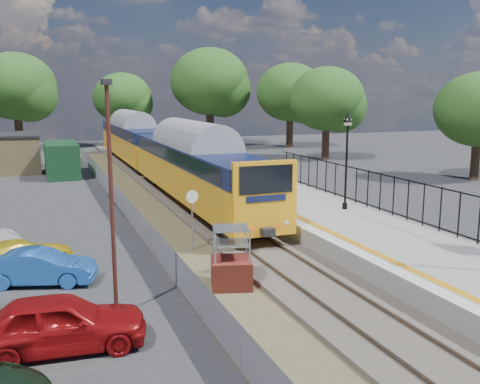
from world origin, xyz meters
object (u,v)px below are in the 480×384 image
speed_sign (192,211)px  train (155,148)px  brick_plinth (231,259)px  car_blue (40,267)px  victorian_lamp_north (347,138)px  carpark_lamp (111,185)px  car_red (59,323)px  car_yellow (20,255)px

speed_sign → train: bearing=76.2°
brick_plinth → car_blue: brick_plinth is taller
victorian_lamp_north → train: bearing=106.6°
victorian_lamp_north → train: 18.63m
train → car_blue: train is taller
carpark_lamp → train: bearing=75.4°
train → brick_plinth: train is taller
car_red → car_blue: car_red is taller
victorian_lamp_north → brick_plinth: bearing=-143.8°
brick_plinth → train: bearing=83.9°
car_red → speed_sign: bearing=-33.2°
train → speed_sign: 19.24m
speed_sign → car_yellow: bearing=173.6°
brick_plinth → car_yellow: bearing=145.6°
victorian_lamp_north → speed_sign: 8.40m
victorian_lamp_north → carpark_lamp: 13.48m
victorian_lamp_north → car_yellow: (-14.33, -1.27, -3.74)m
train → car_blue: (-8.38, -20.86, -1.75)m
train → speed_sign: bearing=-97.7°
car_blue → train: bearing=-4.9°
train → carpark_lamp: (-6.39, -24.44, 1.49)m
car_red → car_yellow: (-1.05, 7.01, -0.16)m
car_yellow → victorian_lamp_north: bearing=-107.4°
victorian_lamp_north → car_blue: victorian_lamp_north is taller
speed_sign → car_yellow: (-6.45, 0.04, -1.13)m
car_blue → car_yellow: size_ratio=0.93×
car_blue → carpark_lamp: bearing=-134.0°
speed_sign → car_yellow: speed_sign is taller
car_blue → car_yellow: (-0.65, 1.84, -0.03)m
brick_plinth → car_red: brick_plinth is taller
carpark_lamp → car_yellow: carpark_lamp is taller
brick_plinth → car_blue: size_ratio=0.58×
speed_sign → carpark_lamp: (-3.81, -5.39, 2.14)m
train → speed_sign: train is taller
speed_sign → car_blue: 6.17m
brick_plinth → carpark_lamp: size_ratio=0.31×
train → brick_plinth: bearing=-96.1°
speed_sign → car_red: size_ratio=0.60×
victorian_lamp_north → brick_plinth: size_ratio=2.21×
brick_plinth → speed_sign: size_ratio=0.82×
train → speed_sign: (-2.58, -19.05, -0.65)m
brick_plinth → car_red: bearing=-154.9°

